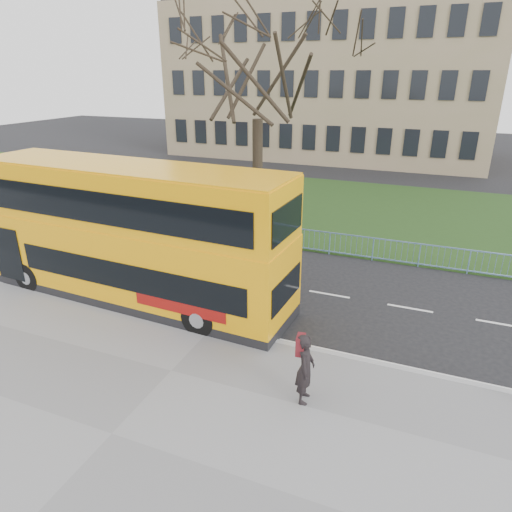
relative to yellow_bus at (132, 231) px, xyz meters
The scene contains 9 objects.
ground 4.58m from the yellow_bus, ahead, with size 120.00×120.00×0.00m, color black.
pavement 7.70m from the yellow_bus, 59.49° to the right, with size 80.00×10.50×0.12m, color slate.
kerb 4.63m from the yellow_bus, 15.73° to the right, with size 80.00×0.20×0.14m, color #97979A.
grass_verge 15.49m from the yellow_bus, 76.07° to the left, with size 80.00×15.40×0.08m, color #213C16.
guard_railing 8.29m from the yellow_bus, 62.68° to the left, with size 40.00×0.12×1.10m, color #6F97C5, non-canonical shape.
bare_tree 11.30m from the yellow_bus, 86.33° to the left, with size 9.35×9.35×13.36m, color black, non-canonical shape.
civic_building 35.80m from the yellow_bus, 92.14° to the left, with size 30.00×15.00×14.00m, color #8E7E5A.
yellow_bus is the anchor object (origin of this frame).
pedestrian 8.40m from the yellow_bus, 24.15° to the right, with size 0.70×0.46×1.93m, color black.
Camera 1 is at (6.28, -13.23, 8.04)m, focal length 32.00 mm.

